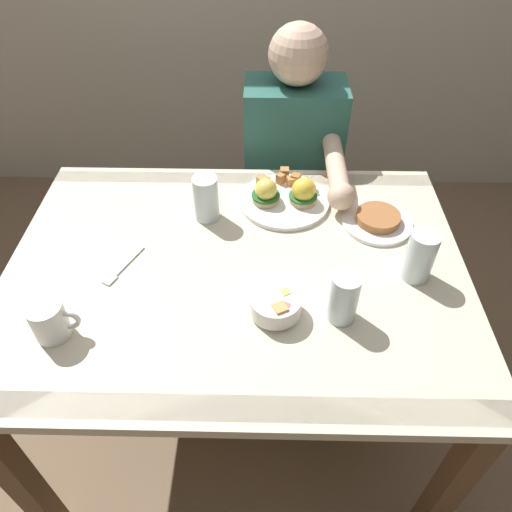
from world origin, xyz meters
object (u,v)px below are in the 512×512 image
Objects in this scene: dining_table at (237,294)px; eggs_benedict_plate at (285,196)px; water_glass_near at (419,258)px; water_glass_far at (343,300)px; diner_person at (293,167)px; fork at (122,268)px; coffee_mug at (50,320)px; water_glass_extra at (206,201)px; fruit_bowl at (276,306)px; side_plate at (377,220)px.

dining_table is 4.44× the size of eggs_benedict_plate.
water_glass_near reaches higher than water_glass_far.
dining_table is 1.05× the size of diner_person.
fork is at bearing -146.09° from eggs_benedict_plate.
coffee_mug is at bearing -174.34° from water_glass_far.
water_glass_extra is 0.50m from diner_person.
water_glass_far is at bearing -84.02° from diner_person.
water_glass_extra is at bearing 118.58° from fruit_bowl.
water_glass_near is at bearing -0.77° from fork.
side_plate is at bearing -2.51° from water_glass_extra.
water_glass_near is at bearing 13.25° from coffee_mug.
eggs_benedict_plate is 1.83× the size of fork.
side_plate is 0.48m from diner_person.
eggs_benedict_plate reaches higher than side_plate.
side_plate is at bearing 27.01° from coffee_mug.
diner_person reaches higher than dining_table.
coffee_mug is at bearing -124.89° from diner_person.
eggs_benedict_plate is at bearing 85.94° from fruit_bowl.
coffee_mug is at bearing -136.85° from eggs_benedict_plate.
coffee_mug is 0.56× the size of side_plate.
eggs_benedict_plate is 0.73m from coffee_mug.
dining_table is 8.65× the size of water_glass_near.
water_glass_far reaches higher than eggs_benedict_plate.
water_glass_near reaches higher than fork.
eggs_benedict_plate reaches higher than fork.
coffee_mug is at bearing -116.37° from fork.
dining_table is 10.00× the size of fruit_bowl.
coffee_mug is 0.24m from fork.
fork is 1.10× the size of water_glass_extra.
fruit_bowl is 0.16m from water_glass_far.
fork is at bearing -177.71° from dining_table.
fork is 0.74× the size of side_plate.
diner_person reaches higher than fork.
fruit_bowl is 0.91× the size of water_glass_far.
diner_person is (0.17, 0.60, 0.02)m from dining_table.
diner_person is (0.57, 0.82, -0.14)m from coffee_mug.
eggs_benedict_plate reaches higher than fruit_bowl.
eggs_benedict_plate is at bearing 17.92° from water_glass_extra.
fruit_bowl is at bearing -131.03° from side_plate.
water_glass_near reaches higher than fruit_bowl.
water_glass_far is at bearing -46.15° from water_glass_extra.
diner_person is at bearing 84.49° from fruit_bowl.
diner_person reaches higher than water_glass_far.
water_glass_near is at bearing -65.66° from diner_person.
fruit_bowl reaches higher than fork.
fork is (0.11, 0.21, -0.05)m from coffee_mug.
fruit_bowl is (-0.03, -0.43, 0.00)m from eggs_benedict_plate.
water_glass_extra is 0.67× the size of side_plate.
eggs_benedict_plate is (0.13, 0.28, 0.13)m from dining_table.
water_glass_near is at bearing -42.57° from eggs_benedict_plate.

